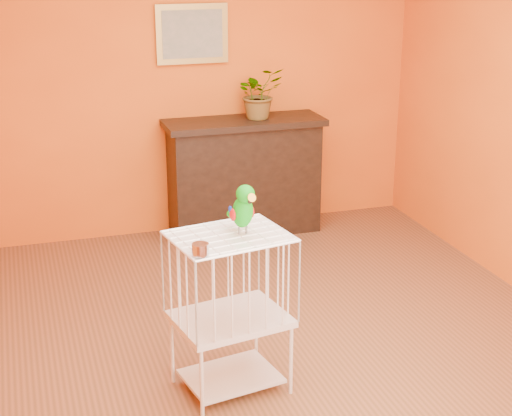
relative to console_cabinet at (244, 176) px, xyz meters
name	(u,v)px	position (x,y,z in m)	size (l,w,h in m)	color
ground	(275,340)	(-0.39, -2.01, -0.52)	(4.50, 4.50, 0.00)	brown
room_shell	(277,103)	(-0.39, -2.01, 1.07)	(4.50, 4.50, 4.50)	orange
console_cabinet	(244,176)	(0.00, 0.00, 0.00)	(1.39, 0.50, 1.03)	black
potted_plant	(257,98)	(0.14, 0.06, 0.69)	(0.40, 0.44, 0.34)	#26722D
framed_picture	(192,34)	(-0.39, 0.21, 1.23)	(0.62, 0.04, 0.50)	#A98A3C
birdcage	(230,311)	(-0.83, -2.48, -0.02)	(0.70, 0.58, 0.96)	silver
feed_cup	(200,249)	(-1.05, -2.72, 0.48)	(0.09, 0.09, 0.06)	silver
parrot	(243,208)	(-0.75, -2.48, 0.60)	(0.15, 0.27, 0.29)	#59544C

